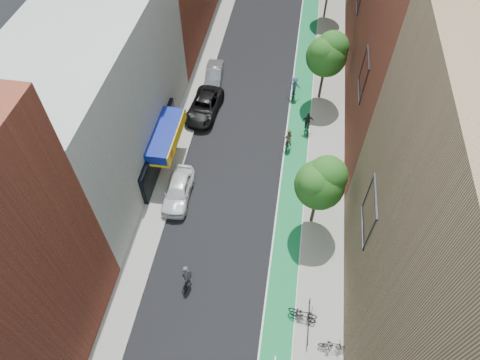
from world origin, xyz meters
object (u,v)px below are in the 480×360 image
at_px(parked_car_white, 178,190).
at_px(cyclist_lane_far, 294,88).
at_px(parked_car_silver, 214,75).
at_px(parked_car_black, 204,106).
at_px(cyclist_lane_mid, 307,125).
at_px(cyclist_lead, 187,278).
at_px(cyclist_lane_near, 288,140).

distance_m(parked_car_white, cyclist_lane_far, 15.30).
bearing_deg(parked_car_silver, parked_car_black, -94.40).
xyz_separation_m(parked_car_black, cyclist_lane_far, (7.80, 3.54, 0.20)).
relative_size(parked_car_black, cyclist_lane_mid, 2.68).
relative_size(parked_car_silver, cyclist_lead, 1.97).
distance_m(parked_car_white, cyclist_lead, 7.30).
bearing_deg(cyclist_lane_mid, cyclist_lead, 55.13).
height_order(cyclist_lead, cyclist_lane_far, cyclist_lead).
relative_size(parked_car_black, cyclist_lane_far, 2.55).
bearing_deg(parked_car_black, cyclist_lead, -76.73).
distance_m(parked_car_white, parked_car_silver, 14.22).
bearing_deg(cyclist_lane_near, parked_car_white, 45.16).
bearing_deg(parked_car_silver, cyclist_lane_far, -12.16).
distance_m(parked_car_silver, cyclist_lead, 21.27).
xyz_separation_m(cyclist_lead, cyclist_lane_far, (5.47, 20.08, 0.17)).
height_order(parked_car_silver, cyclist_lane_far, cyclist_lane_far).
xyz_separation_m(parked_car_silver, cyclist_lane_near, (7.80, -7.72, 0.13)).
height_order(cyclist_lead, cyclist_lane_mid, cyclist_lead).
relative_size(parked_car_black, parked_car_silver, 1.26).
distance_m(cyclist_lane_near, cyclist_lane_mid, 2.64).
relative_size(parked_car_black, cyclist_lane_near, 2.78).
bearing_deg(parked_car_white, parked_car_silver, 88.24).
bearing_deg(cyclist_lane_near, cyclist_lane_mid, -119.33).
distance_m(parked_car_black, cyclist_lead, 16.71).
xyz_separation_m(parked_car_white, cyclist_lead, (2.33, -6.92, -0.01)).
bearing_deg(parked_car_black, cyclist_lane_far, 29.63).
distance_m(cyclist_lead, cyclist_lane_near, 14.50).
xyz_separation_m(cyclist_lane_near, cyclist_lane_far, (0.00, 6.66, 0.12)).
xyz_separation_m(parked_car_black, parked_car_silver, (0.00, 4.60, -0.04)).
distance_m(parked_car_silver, cyclist_lane_mid, 10.83).
bearing_deg(parked_car_black, parked_car_silver, 95.25).
relative_size(parked_car_white, cyclist_lane_far, 2.21).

